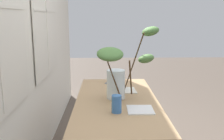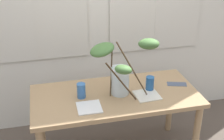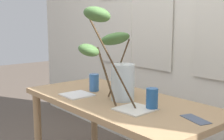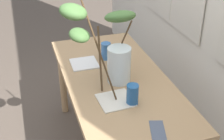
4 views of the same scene
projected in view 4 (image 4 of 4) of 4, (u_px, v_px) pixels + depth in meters
The scene contains 7 objects.
dining_table at pixel (116, 89), 2.33m from camera, with size 1.52×0.72×0.73m.
vase_with_branches at pixel (111, 46), 2.12m from camera, with size 0.53×0.63×0.66m.
drinking_glass_blue_left at pixel (106, 51), 2.51m from camera, with size 0.08×0.08×0.14m, color #386BAD.
drinking_glass_blue_right at pixel (132, 95), 1.98m from camera, with size 0.08×0.08×0.14m, color #235693.
plate_square_left at pixel (84, 63), 2.47m from camera, with size 0.20×0.20×0.01m, color white.
plate_square_right at pixel (116, 100), 2.04m from camera, with size 0.22×0.22×0.01m, color silver.
napkin_folded at pixel (158, 131), 1.78m from camera, with size 0.19×0.08×0.00m, color #4C566B.
Camera 4 is at (1.86, -0.62, 1.92)m, focal length 50.66 mm.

